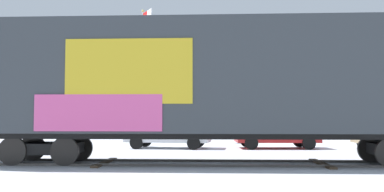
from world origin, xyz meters
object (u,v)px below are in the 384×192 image
freight_car (223,81)px  flagpole (144,55)px  parked_car_white (168,132)px  parked_car_red (275,132)px

freight_car → flagpole: bearing=113.9°
freight_car → parked_car_white: bearing=113.3°
freight_car → parked_car_white: 7.55m
parked_car_white → parked_car_red: size_ratio=1.02×
parked_car_red → flagpole: bearing=149.0°
freight_car → parked_car_red: 7.72m
parked_car_white → flagpole: bearing=114.6°
freight_car → flagpole: flagpole is taller
freight_car → parked_car_white: size_ratio=4.10×
parked_car_white → parked_car_red: 5.41m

